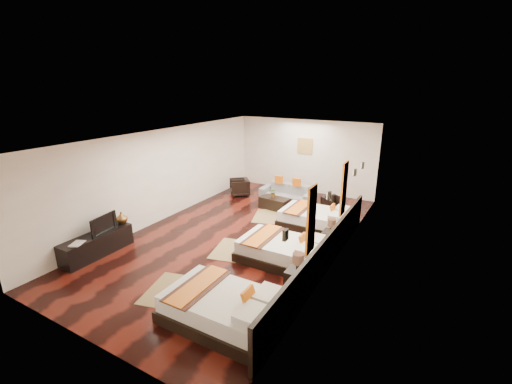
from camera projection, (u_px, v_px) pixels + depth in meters
The scene contains 30 objects.
floor at pixel (241, 235), 9.53m from camera, with size 5.50×9.50×0.01m, color black.
ceiling at pixel (239, 136), 8.67m from camera, with size 5.50×9.50×0.01m, color white.
back_wall at pixel (305, 156), 13.04m from camera, with size 5.50×0.01×2.80m, color silver.
left_wall at pixel (164, 175), 10.38m from camera, with size 0.01×9.50×2.80m, color silver.
right_wall at pixel (340, 205), 7.82m from camera, with size 0.01×9.50×2.80m, color silver.
headboard_panel at pixel (325, 255), 7.47m from camera, with size 0.08×6.60×0.90m, color black.
bed_near at pixel (226, 308), 5.97m from camera, with size 2.19×1.38×0.83m.
bed_mid at pixel (284, 251), 8.04m from camera, with size 2.12×1.33×0.81m.
bed_far at pixel (317, 219), 9.95m from camera, with size 2.09×1.31×0.80m.
nightstand_a at pixel (297, 278), 6.86m from camera, with size 0.44×0.44×0.86m.
nightstand_b at pixel (331, 238), 8.72m from camera, with size 0.40×0.40×0.80m.
jute_mat_near at pixel (167, 290), 6.98m from camera, with size 0.75×1.20×0.01m, color olive.
jute_mat_mid at pixel (229, 249), 8.68m from camera, with size 0.75×1.20×0.01m, color olive.
jute_mat_far at pixel (266, 216), 10.85m from camera, with size 0.75×1.20×0.01m, color olive.
tv_console at pixel (97, 244), 8.36m from camera, with size 0.50×1.80×0.55m, color black.
tv at pixel (101, 224), 8.31m from camera, with size 0.81×0.11×0.47m, color black.
book at pixel (72, 244), 7.76m from camera, with size 0.25×0.34×0.03m, color black.
figurine at pixel (121, 218), 8.89m from camera, with size 0.30×0.30×0.32m, color brown.
sofa at pixel (287, 192), 12.29m from camera, with size 1.97×0.77×0.58m, color slate.
armchair_left at pixel (240, 187), 12.82m from camera, with size 0.68×0.70×0.64m, color black.
armchair_right at pixel (333, 204), 11.13m from camera, with size 0.58×0.59×0.54m, color black.
coffee_table at pixel (274, 203), 11.45m from camera, with size 1.00×0.50×0.40m, color black.
table_plant at pixel (273, 193), 11.41m from camera, with size 0.27×0.23×0.30m, color #29561C.
orange_panel_a at pixel (311, 220), 6.16m from camera, with size 0.04×0.40×1.30m, color #D86014.
orange_panel_b at pixel (344, 189), 7.99m from camera, with size 0.04×0.40×1.30m, color #D86014.
sconce_near at pixel (285, 235), 5.21m from camera, with size 0.07×0.12×0.18m.
sconce_mid at pixel (329, 196), 7.04m from camera, with size 0.07×0.12×0.18m.
sconce_far at pixel (355, 172), 8.86m from camera, with size 0.07×0.12×0.18m.
sconce_lounge at pixel (363, 166), 9.61m from camera, with size 0.07×0.12×0.18m.
gold_artwork at pixel (305, 146), 12.90m from camera, with size 0.60×0.04×0.60m, color #AD873F.
Camera 1 is at (4.64, -7.37, 4.09)m, focal length 23.63 mm.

